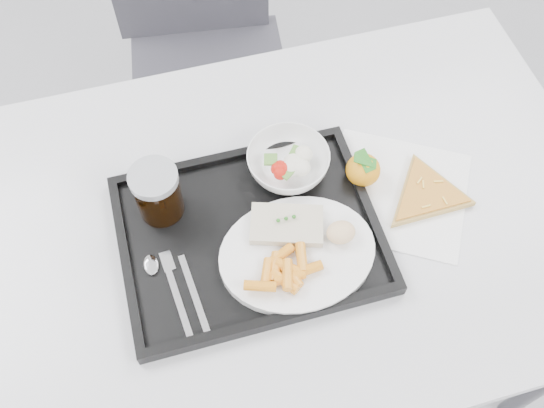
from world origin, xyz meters
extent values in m
cube|color=silver|center=(0.00, 0.30, 0.73)|extent=(1.20, 0.80, 0.03)
cylinder|color=#47474C|center=(-0.54, 0.64, 0.36)|extent=(0.04, 0.04, 0.72)
cylinder|color=#47474C|center=(0.54, 0.64, 0.36)|extent=(0.04, 0.04, 0.72)
cube|color=#34333A|center=(-0.03, 0.93, 0.45)|extent=(0.47, 0.47, 0.04)
cylinder|color=#47474C|center=(-0.21, 0.75, 0.21)|extent=(0.03, 0.03, 0.43)
cylinder|color=#47474C|center=(0.15, 0.75, 0.21)|extent=(0.03, 0.03, 0.43)
cylinder|color=#47474C|center=(-0.21, 1.11, 0.21)|extent=(0.03, 0.03, 0.43)
cylinder|color=#47474C|center=(0.15, 1.11, 0.21)|extent=(0.03, 0.03, 0.43)
cube|color=black|center=(-0.07, 0.27, 0.76)|extent=(0.45, 0.35, 0.01)
cube|color=black|center=(-0.07, 0.44, 0.77)|extent=(0.45, 0.02, 0.01)
cube|color=black|center=(-0.07, 0.11, 0.77)|extent=(0.45, 0.02, 0.01)
cube|color=black|center=(0.14, 0.27, 0.77)|extent=(0.02, 0.32, 0.01)
cube|color=black|center=(-0.29, 0.27, 0.77)|extent=(0.02, 0.32, 0.01)
cylinder|color=white|center=(-0.01, 0.21, 0.77)|extent=(0.27, 0.27, 0.02)
cube|color=beige|center=(-0.01, 0.26, 0.79)|extent=(0.14, 0.11, 0.02)
sphere|color=#236B1C|center=(-0.02, 0.26, 0.81)|extent=(0.01, 0.01, 0.01)
sphere|color=#236B1C|center=(-0.01, 0.26, 0.81)|extent=(0.01, 0.01, 0.01)
sphere|color=#236B1C|center=(0.00, 0.26, 0.81)|extent=(0.01, 0.01, 0.01)
ellipsoid|color=tan|center=(0.07, 0.22, 0.80)|extent=(0.06, 0.06, 0.03)
imported|color=white|center=(0.03, 0.39, 0.79)|extent=(0.15, 0.15, 0.05)
cylinder|color=black|center=(-0.21, 0.36, 0.81)|extent=(0.08, 0.08, 0.10)
cylinder|color=#A5A8AD|center=(-0.21, 0.36, 0.87)|extent=(0.08, 0.08, 0.01)
cube|color=silver|center=(-0.22, 0.19, 0.77)|extent=(0.03, 0.15, 0.00)
ellipsoid|color=silver|center=(-0.25, 0.26, 0.77)|extent=(0.03, 0.04, 0.01)
cube|color=silver|center=(-0.19, 0.19, 0.77)|extent=(0.03, 0.15, 0.00)
cube|color=silver|center=(-0.22, 0.26, 0.77)|extent=(0.02, 0.04, 0.00)
cube|color=white|center=(0.21, 0.29, 0.75)|extent=(0.34, 0.33, 0.00)
ellipsoid|color=#FF7D00|center=(0.16, 0.33, 0.79)|extent=(0.08, 0.08, 0.06)
cube|color=#236B1C|center=(0.16, 0.33, 0.81)|extent=(0.03, 0.05, 0.02)
cube|color=#236B1C|center=(0.16, 0.33, 0.81)|extent=(0.05, 0.04, 0.02)
cylinder|color=tan|center=(0.26, 0.27, 0.76)|extent=(0.27, 0.27, 0.01)
cylinder|color=#B5190C|center=(0.26, 0.27, 0.77)|extent=(0.24, 0.24, 0.00)
cube|color=#EABC47|center=(0.26, 0.29, 0.77)|extent=(0.02, 0.01, 0.00)
cube|color=#EABC47|center=(0.28, 0.24, 0.77)|extent=(0.00, 0.02, 0.00)
cube|color=#EABC47|center=(0.26, 0.28, 0.77)|extent=(0.01, 0.02, 0.00)
cube|color=#EABC47|center=(0.29, 0.28, 0.77)|extent=(0.02, 0.01, 0.00)
cube|color=#EABC47|center=(0.25, 0.24, 0.77)|extent=(0.02, 0.00, 0.00)
cylinder|color=orange|center=(0.00, 0.19, 0.80)|extent=(0.03, 0.06, 0.02)
cylinder|color=orange|center=(0.00, 0.17, 0.79)|extent=(0.05, 0.02, 0.02)
cylinder|color=orange|center=(-0.08, 0.16, 0.80)|extent=(0.06, 0.03, 0.02)
cylinder|color=orange|center=(-0.03, 0.18, 0.79)|extent=(0.05, 0.05, 0.02)
cylinder|color=orange|center=(-0.07, 0.18, 0.79)|extent=(0.04, 0.06, 0.02)
cylinder|color=orange|center=(-0.04, 0.16, 0.79)|extent=(0.04, 0.05, 0.02)
cylinder|color=orange|center=(-0.04, 0.16, 0.80)|extent=(0.03, 0.06, 0.02)
cylinder|color=orange|center=(-0.03, 0.17, 0.79)|extent=(0.03, 0.06, 0.02)
cylinder|color=orange|center=(-0.03, 0.16, 0.79)|extent=(0.05, 0.02, 0.02)
cylinder|color=orange|center=(-0.05, 0.19, 0.79)|extent=(0.03, 0.06, 0.02)
cylinder|color=orange|center=(-0.04, 0.21, 0.79)|extent=(0.06, 0.04, 0.02)
sphere|color=#BA160B|center=(0.02, 0.37, 0.80)|extent=(0.02, 0.02, 0.02)
sphere|color=#BA160B|center=(0.01, 0.37, 0.80)|extent=(0.02, 0.02, 0.02)
sphere|color=#BA160B|center=(0.00, 0.37, 0.80)|extent=(0.02, 0.02, 0.02)
sphere|color=#BA160B|center=(0.01, 0.36, 0.80)|extent=(0.02, 0.02, 0.02)
ellipsoid|color=silver|center=(0.04, 0.38, 0.80)|extent=(0.04, 0.04, 0.03)
ellipsoid|color=silver|center=(0.03, 0.37, 0.80)|extent=(0.04, 0.04, 0.03)
ellipsoid|color=silver|center=(0.05, 0.36, 0.80)|extent=(0.04, 0.04, 0.03)
ellipsoid|color=silver|center=(0.06, 0.39, 0.80)|extent=(0.04, 0.04, 0.03)
cube|color=#4F8130|center=(0.00, 0.39, 0.80)|extent=(0.03, 0.03, 0.00)
cube|color=#4F8130|center=(0.02, 0.36, 0.80)|extent=(0.03, 0.03, 0.00)
cube|color=#4F8130|center=(0.05, 0.39, 0.80)|extent=(0.03, 0.03, 0.00)
camera|label=1|loc=(-0.17, -0.22, 1.71)|focal=40.00mm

